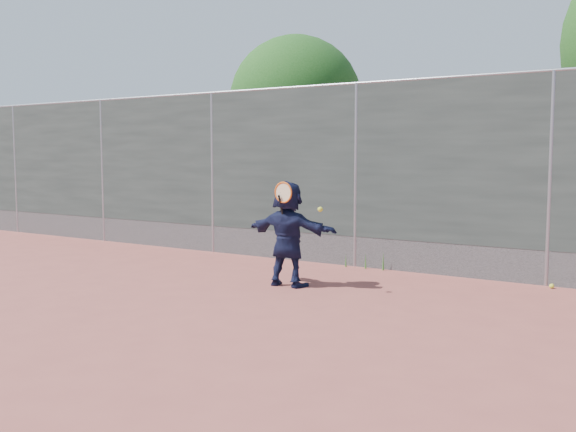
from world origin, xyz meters
The scene contains 7 objects.
ground centered at (0.00, 0.00, 0.00)m, with size 80.00×80.00×0.00m, color #9E4C42.
player centered at (-0.09, 1.55, 0.74)m, with size 1.38×0.44×1.49m, color #141939.
ball_ground centered at (3.10, 3.34, 0.03)m, with size 0.07×0.07×0.07m, color #C8D02E.
fence centered at (0.00, 3.50, 1.58)m, with size 20.00×0.06×3.03m.
swing_action centered at (0.02, 1.35, 1.30)m, with size 0.78×0.15×0.51m.
tree_left centered at (-2.85, 6.55, 2.94)m, with size 3.15×3.00×4.53m.
weed_clump centered at (0.29, 3.38, 0.13)m, with size 0.68×0.07×0.30m.
Camera 1 is at (4.67, -6.00, 1.84)m, focal length 40.00 mm.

